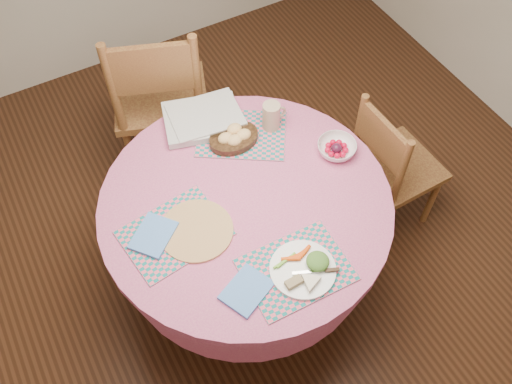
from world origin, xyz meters
The scene contains 16 objects.
ground centered at (0.00, 0.00, 0.00)m, with size 4.00×4.00×0.00m, color #331C0F.
room_envelope centered at (0.00, 0.00, 1.71)m, with size 4.01×4.01×2.71m.
dining_table centered at (0.00, 0.00, 0.56)m, with size 1.24×1.24×0.75m.
chair_right centered at (0.85, 0.02, 0.45)m, with size 0.39×0.41×0.86m.
chair_back centered at (-0.02, 0.92, 0.55)m, with size 0.62×0.61×1.06m.
placemat_front centered at (0.02, -0.38, 0.75)m, with size 0.40×0.30×0.01m, color #147273.
placemat_left centered at (-0.33, 0.00, 0.75)m, with size 0.40×0.30×0.01m, color #147273.
placemat_back centered at (0.16, 0.34, 0.75)m, with size 0.40×0.30×0.01m, color #147273.
wicker_trivet centered at (-0.24, -0.04, 0.76)m, with size 0.30×0.30×0.01m, color #A27246.
napkin_near centered at (-0.19, -0.37, 0.76)m, with size 0.18×0.14×0.01m, color #5184D1.
napkin_far centered at (-0.40, 0.02, 0.76)m, with size 0.18×0.14×0.01m, color #5184D1.
dinner_plate centered at (0.04, -0.40, 0.77)m, with size 0.26×0.26×0.05m.
bread_bowl centered at (0.11, 0.31, 0.78)m, with size 0.23×0.23×0.08m.
latte_mug centered at (0.30, 0.31, 0.82)m, with size 0.12×0.08×0.13m.
fruit_bowl centered at (0.48, 0.04, 0.78)m, with size 0.22×0.22×0.05m.
newspaper_stack centered at (0.04, 0.49, 0.78)m, with size 0.40×0.35×0.04m.
Camera 1 is at (-0.62, -1.22, 2.70)m, focal length 40.00 mm.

